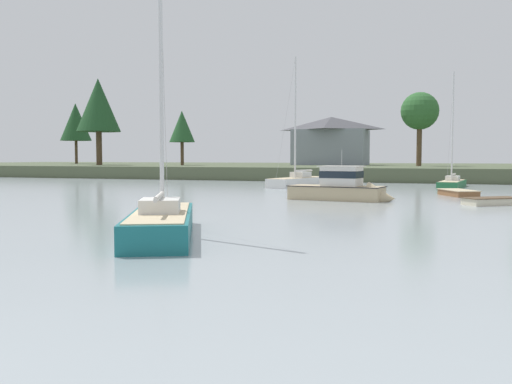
# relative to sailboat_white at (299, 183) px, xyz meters

# --- Properties ---
(far_shore_bank) EXTENTS (175.85, 53.06, 1.67)m
(far_shore_bank) POSITION_rel_sailboat_white_xyz_m (4.69, 36.75, 0.55)
(far_shore_bank) COLOR #4C563D
(far_shore_bank) RESTS_ON ground
(sailboat_white) EXTENTS (4.51, 9.34, 13.44)m
(sailboat_white) POSITION_rel_sailboat_white_xyz_m (0.00, 0.00, 0.00)
(sailboat_white) COLOR white
(sailboat_white) RESTS_ON ground
(dinghy_cream) EXTENTS (3.85, 3.35, 0.64)m
(dinghy_cream) POSITION_rel_sailboat_white_xyz_m (16.65, -17.08, -0.12)
(dinghy_cream) COLOR beige
(dinghy_cream) RESTS_ON ground
(cruiser_sand) EXTENTS (7.54, 3.38, 4.30)m
(cruiser_sand) POSITION_rel_sailboat_white_xyz_m (7.48, -16.32, 0.28)
(cruiser_sand) COLOR tan
(cruiser_sand) RESTS_ON ground
(sailboat_green) EXTENTS (2.92, 7.72, 11.52)m
(sailboat_green) POSITION_rel_sailboat_white_xyz_m (14.68, 2.74, -0.04)
(sailboat_green) COLOR #236B3D
(sailboat_green) RESTS_ON ground
(sailboat_teal) EXTENTS (5.39, 8.42, 11.70)m
(sailboat_teal) POSITION_rel_sailboat_white_xyz_m (3.76, -35.75, -0.03)
(sailboat_teal) COLOR #196B70
(sailboat_teal) RESTS_ON ground
(dinghy_wood) EXTENTS (3.18, 4.23, 0.66)m
(dinghy_wood) POSITION_rel_sailboat_white_xyz_m (14.88, -9.47, -0.12)
(dinghy_wood) COLOR brown
(dinghy_wood) RESTS_ON ground
(mooring_buoy_orange) EXTENTS (0.32, 0.32, 0.38)m
(mooring_buoy_orange) POSITION_rel_sailboat_white_xyz_m (4.02, -9.86, -0.22)
(mooring_buoy_orange) COLOR orange
(mooring_buoy_orange) RESTS_ON ground
(shore_tree_inland_a) EXTENTS (5.83, 5.83, 11.55)m
(shore_tree_inland_a) POSITION_rel_sailboat_white_xyz_m (-52.92, 35.37, 9.34)
(shore_tree_inland_a) COLOR brown
(shore_tree_inland_a) RESTS_ON far_shore_bank
(shore_tree_inland_c) EXTENTS (5.30, 5.30, 10.46)m
(shore_tree_inland_c) POSITION_rel_sailboat_white_xyz_m (10.62, 27.83, 9.09)
(shore_tree_inland_c) COLOR brown
(shore_tree_inland_c) RESTS_ON far_shore_bank
(shore_tree_right) EXTENTS (6.95, 6.95, 13.86)m
(shore_tree_right) POSITION_rel_sailboat_white_xyz_m (-38.63, 22.06, 10.90)
(shore_tree_right) COLOR brown
(shore_tree_right) RESTS_ON far_shore_bank
(shore_tree_center) EXTENTS (4.01, 4.01, 8.53)m
(shore_tree_center) POSITION_rel_sailboat_white_xyz_m (-25.03, 24.47, 7.40)
(shore_tree_center) COLOR brown
(shore_tree_center) RESTS_ON far_shore_bank
(cottage_behind_trees) EXTENTS (12.38, 8.82, 7.76)m
(cottage_behind_trees) POSITION_rel_sailboat_white_xyz_m (-3.38, 34.78, 5.39)
(cottage_behind_trees) COLOR gray
(cottage_behind_trees) RESTS_ON far_shore_bank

